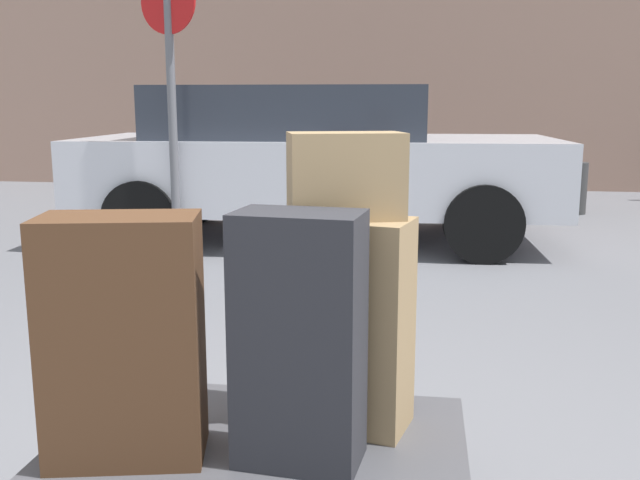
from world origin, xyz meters
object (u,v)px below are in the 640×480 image
suitcase_tan_front_left (345,323)px  duffel_bag_tan_topmost_pile (346,176)px  no_parking_sign (171,83)px  parked_car (312,159)px  luggage_cart (258,468)px  suitcase_charcoal_rear_left (299,340)px  suitcase_brown_center (124,339)px  bollard_kerb_near (575,188)px

suitcase_tan_front_left → duffel_bag_tan_topmost_pile: (0.00, 0.00, 0.43)m
suitcase_tan_front_left → duffel_bag_tan_topmost_pile: bearing=0.0°
no_parking_sign → duffel_bag_tan_topmost_pile: bearing=-63.4°
parked_car → luggage_cart: bearing=-82.9°
suitcase_charcoal_rear_left → no_parking_sign: 4.22m
luggage_cart → duffel_bag_tan_topmost_pile: (0.22, 0.18, 0.81)m
suitcase_brown_center → bollard_kerb_near: size_ratio=1.09×
luggage_cart → duffel_bag_tan_topmost_pile: bearing=38.6°
duffel_bag_tan_topmost_pile → bollard_kerb_near: 6.93m
luggage_cart → no_parking_sign: bearing=112.7°
suitcase_charcoal_rear_left → suitcase_brown_center: size_ratio=1.02×
suitcase_brown_center → bollard_kerb_near: suitcase_brown_center is taller
suitcase_charcoal_rear_left → suitcase_brown_center: suitcase_charcoal_rear_left is taller
luggage_cart → parked_car: 4.83m
suitcase_charcoal_rear_left → bollard_kerb_near: (2.06, 6.85, -0.37)m
no_parking_sign → suitcase_tan_front_left: bearing=-63.4°
bollard_kerb_near → no_parking_sign: 4.96m
luggage_cart → suitcase_charcoal_rear_left: (0.13, -0.07, 0.41)m
parked_car → no_parking_sign: no_parking_sign is taller
suitcase_brown_center → bollard_kerb_near: 7.34m
suitcase_brown_center → suitcase_charcoal_rear_left: bearing=-7.2°
parked_car → bollard_kerb_near: (2.78, 2.01, -0.46)m
suitcase_tan_front_left → duffel_bag_tan_topmost_pile: duffel_bag_tan_topmost_pile is taller
no_parking_sign → suitcase_brown_center: bearing=-72.2°
suitcase_brown_center → duffel_bag_tan_topmost_pile: bearing=15.1°
luggage_cart → parked_car: parked_car is taller
duffel_bag_tan_topmost_pile → bollard_kerb_near: duffel_bag_tan_topmost_pile is taller
suitcase_tan_front_left → suitcase_brown_center: (-0.55, -0.28, 0.02)m
suitcase_tan_front_left → suitcase_charcoal_rear_left: suitcase_charcoal_rear_left is taller
suitcase_charcoal_rear_left → parked_car: 4.89m
luggage_cart → suitcase_charcoal_rear_left: bearing=-27.0°
suitcase_brown_center → parked_car: 4.88m
parked_car → suitcase_tan_front_left: bearing=-79.9°
duffel_bag_tan_topmost_pile → no_parking_sign: no_parking_sign is taller
suitcase_tan_front_left → suitcase_charcoal_rear_left: 0.26m
suitcase_tan_front_left → duffel_bag_tan_topmost_pile: 0.43m
suitcase_brown_center → duffel_bag_tan_topmost_pile: duffel_bag_tan_topmost_pile is taller
bollard_kerb_near → suitcase_charcoal_rear_left: bearing=-106.7°
suitcase_brown_center → suitcase_tan_front_left: bearing=15.1°
suitcase_brown_center → luggage_cart: bearing=5.7°
luggage_cart → duffel_bag_tan_topmost_pile: duffel_bag_tan_topmost_pile is taller
suitcase_tan_front_left → parked_car: size_ratio=0.14×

